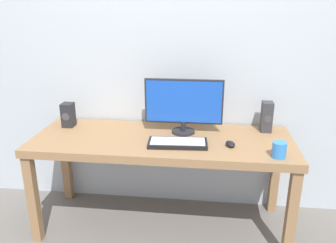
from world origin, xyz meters
name	(u,v)px	position (x,y,z in m)	size (l,w,h in m)	color
ground_plane	(163,223)	(0.00, 0.00, 0.00)	(6.00, 6.00, 0.00)	slate
wall_back	(168,16)	(0.00, 0.37, 1.50)	(3.37, 0.04, 3.00)	#B2BCC6
desk	(162,147)	(0.00, 0.00, 0.63)	(1.80, 0.66, 0.71)	#936D47
monitor	(184,104)	(0.14, 0.12, 0.92)	(0.55, 0.17, 0.39)	#232328
keyboard_primary	(178,143)	(0.12, -0.12, 0.72)	(0.40, 0.19, 0.03)	black
mouse	(230,144)	(0.46, -0.10, 0.72)	(0.06, 0.09, 0.03)	black
speaker_right	(267,117)	(0.73, 0.22, 0.81)	(0.08, 0.10, 0.22)	#333338
speaker_left	(68,115)	(-0.73, 0.15, 0.80)	(0.08, 0.10, 0.18)	#232328
coffee_mug	(279,150)	(0.74, -0.23, 0.75)	(0.08, 0.08, 0.10)	#337FD8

